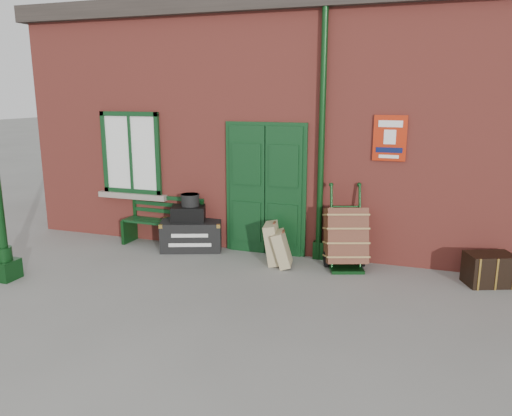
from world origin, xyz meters
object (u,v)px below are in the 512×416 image
at_px(bench, 164,220).
at_px(dark_trunk, 489,269).
at_px(houdini_trunk, 192,235).
at_px(porter_trolley, 346,237).

relative_size(bench, dark_trunk, 2.31).
bearing_deg(houdini_trunk, porter_trolley, -21.23).
xyz_separation_m(bench, houdini_trunk, (0.60, -0.10, -0.20)).
distance_m(houdini_trunk, porter_trolley, 2.74).
bearing_deg(bench, dark_trunk, -0.53).
relative_size(bench, porter_trolley, 1.14).
bearing_deg(porter_trolley, bench, 158.09).
bearing_deg(bench, houdini_trunk, -7.55).
height_order(bench, houdini_trunk, bench).
height_order(porter_trolley, dark_trunk, porter_trolley).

